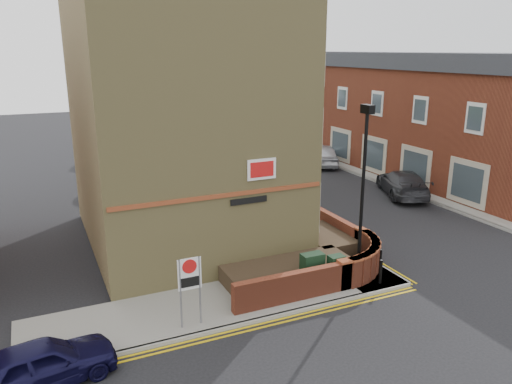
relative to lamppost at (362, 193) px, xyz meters
The scene contains 28 objects.
ground 3.90m from the lamppost, 143.13° to the right, with size 120.00×120.00×0.00m, color black.
pavement_corner 6.07m from the lamppost, behind, with size 13.00×3.00×0.12m, color gray.
pavement_main 15.17m from the lamppost, 88.45° to the left, with size 2.00×32.00×0.12m, color gray.
pavement_far 16.73m from the lamppost, 45.99° to the left, with size 4.00×40.00×0.12m, color gray.
kerb_side 6.18m from the lamppost, 166.76° to the right, with size 13.00×0.15×0.12m, color gray.
kerb_main_near 15.22m from the lamppost, 84.60° to the left, with size 0.15×32.00×0.12m, color gray.
kerb_main_far 15.44m from the lamppost, 51.46° to the left, with size 0.15×40.00×0.12m, color gray.
yellow_lines_side 6.27m from the lamppost, 164.13° to the right, with size 13.00×0.28×0.01m, color gold.
yellow_lines_main 15.26m from the lamppost, 83.64° to the left, with size 0.28×32.00×0.01m, color gold.
corner_building 8.62m from the lamppost, 123.16° to the left, with size 8.95×10.40×13.60m.
garden_wall 3.93m from the lamppost, 140.91° to the left, with size 6.80×6.00×1.20m, color brown, non-canonical shape.
lamppost is the anchor object (origin of this frame).
utility_cabinet_large 3.24m from the lamppost, behind, with size 0.80×0.45×1.20m, color black.
utility_cabinet_small 2.90m from the lamppost, 169.70° to the right, with size 0.55×0.40×1.10m, color black.
bollard_near 2.91m from the lamppost, 63.43° to the right, with size 0.11×0.11×0.90m, color black.
bollard_far 2.95m from the lamppost, ahead, with size 0.11×0.11×0.90m, color black.
zone_sign 6.85m from the lamppost, behind, with size 0.72×0.07×2.20m.
far_terrace 20.41m from the lamppost, 50.77° to the left, with size 5.40×30.40×8.00m.
far_terrace_cream 39.00m from the lamppost, 70.68° to the left, with size 5.40×12.40×8.00m.
tree_near 12.92m from the lamppost, 88.22° to the left, with size 3.64×3.65×6.70m.
tree_mid 20.93m from the lamppost, 88.90° to the left, with size 4.03×4.03×7.42m.
tree_far 28.89m from the lamppost, 89.21° to the left, with size 3.81×3.81×7.00m.
traffic_light_assembly 23.82m from the lamppost, 88.07° to the left, with size 0.20×0.16×4.20m.
navy_hatchback 11.26m from the lamppost, behind, with size 1.46×3.63×1.24m, color black.
silver_car_near 13.49m from the lamppost, 77.97° to the left, with size 1.56×4.48×1.48m, color #9DA0A4.
red_car_main 18.54m from the lamppost, 80.80° to the left, with size 2.47×5.37×1.49m, color maroon.
grey_car_far 12.31m from the lamppost, 42.30° to the left, with size 2.07×5.08×1.47m, color #2E2F33.
silver_car_far 19.12m from the lamppost, 61.99° to the left, with size 1.84×4.59×1.56m, color silver.
Camera 1 is at (-8.79, -12.58, 8.21)m, focal length 35.00 mm.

